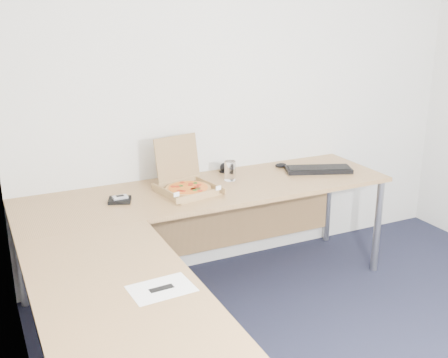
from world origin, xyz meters
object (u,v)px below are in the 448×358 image
desk (188,223)px  pizza_box (187,186)px  keyboard (318,170)px  wallet (120,200)px  drinking_glass (230,171)px

desk → pizza_box: pizza_box is taller
keyboard → wallet: size_ratio=3.48×
desk → pizza_box: (0.16, 0.42, 0.07)m
desk → wallet: wallet is taller
wallet → keyboard: bearing=20.4°
pizza_box → wallet: (-0.44, 0.00, -0.03)m
keyboard → desk: bearing=-139.6°
desk → wallet: (-0.28, 0.42, 0.04)m
desk → pizza_box: bearing=68.7°
pizza_box → drinking_glass: 0.37m
desk → keyboard: 1.26m
desk → keyboard: keyboard is taller
pizza_box → wallet: size_ratio=2.81×
wallet → drinking_glass: bearing=27.2°
pizza_box → drinking_glass: size_ratio=2.79×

